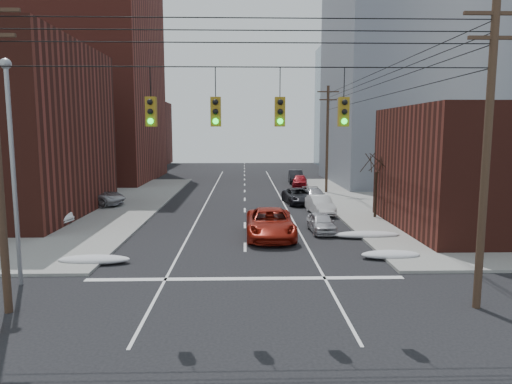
{
  "coord_description": "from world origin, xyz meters",
  "views": [
    {
      "loc": [
        -0.03,
        -12.86,
        6.45
      ],
      "look_at": [
        0.63,
        12.88,
        3.0
      ],
      "focal_mm": 32.0,
      "sensor_mm": 36.0,
      "label": 1
    }
  ],
  "objects": [
    {
      "name": "building_brick_tall",
      "position": [
        -24.0,
        48.0,
        15.0
      ],
      "size": [
        24.0,
        20.0,
        30.0
      ],
      "primitive_type": "cube",
      "color": "maroon",
      "rests_on": "ground"
    },
    {
      "name": "parked_car_b",
      "position": [
        5.88,
        22.12,
        0.72
      ],
      "size": [
        1.87,
        4.48,
        1.44
      ],
      "primitive_type": "imported",
      "rotation": [
        0.0,
        0.0,
        0.08
      ],
      "color": "white",
      "rests_on": "ground"
    },
    {
      "name": "parked_car_d",
      "position": [
        6.4,
        28.18,
        0.62
      ],
      "size": [
        2.04,
        4.4,
        1.24
      ],
      "primitive_type": "imported",
      "rotation": [
        0.0,
        0.0,
        0.07
      ],
      "color": "#A0A0A4",
      "rests_on": "ground"
    },
    {
      "name": "snow_ne",
      "position": [
        7.4,
        9.5,
        0.21
      ],
      "size": [
        3.0,
        1.08,
        0.42
      ],
      "primitive_type": "ellipsoid",
      "color": "silver",
      "rests_on": "ground"
    },
    {
      "name": "lot_car_a",
      "position": [
        -13.84,
        18.05,
        0.8
      ],
      "size": [
        4.14,
        2.02,
        1.31
      ],
      "primitive_type": "imported",
      "rotation": [
        0.0,
        0.0,
        1.4
      ],
      "color": "white",
      "rests_on": "sidewalk_nw"
    },
    {
      "name": "building_office",
      "position": [
        22.0,
        44.0,
        12.5
      ],
      "size": [
        22.0,
        20.0,
        25.0
      ],
      "primitive_type": "cube",
      "color": "gray",
      "rests_on": "ground"
    },
    {
      "name": "parked_car_c",
      "position": [
        4.8,
        27.25,
        0.69
      ],
      "size": [
        2.84,
        5.2,
        1.38
      ],
      "primitive_type": "imported",
      "rotation": [
        0.0,
        0.0,
        0.11
      ],
      "color": "black",
      "rests_on": "ground"
    },
    {
      "name": "parked_car_f",
      "position": [
        6.4,
        43.9,
        0.79
      ],
      "size": [
        1.9,
        4.88,
        1.59
      ],
      "primitive_type": "imported",
      "rotation": [
        0.0,
        0.0,
        -0.05
      ],
      "color": "black",
      "rests_on": "ground"
    },
    {
      "name": "building_brick_far",
      "position": [
        -26.0,
        74.0,
        6.0
      ],
      "size": [
        22.0,
        18.0,
        12.0
      ],
      "primitive_type": "cube",
      "color": "#4B1E16",
      "rests_on": "ground"
    },
    {
      "name": "lot_car_d",
      "position": [
        -16.03,
        26.4,
        0.93
      ],
      "size": [
        4.89,
        2.99,
        1.56
      ],
      "primitive_type": "imported",
      "rotation": [
        0.0,
        0.0,
        1.3
      ],
      "color": "#9E9EA3",
      "rests_on": "sidewalk_nw"
    },
    {
      "name": "snow_nw",
      "position": [
        -7.4,
        9.0,
        0.21
      ],
      "size": [
        3.5,
        1.08,
        0.42
      ],
      "primitive_type": "ellipsoid",
      "color": "silver",
      "rests_on": "ground"
    },
    {
      "name": "utility_pole_right",
      "position": [
        8.5,
        3.0,
        5.78
      ],
      "size": [
        2.2,
        0.28,
        11.0
      ],
      "color": "#473323",
      "rests_on": "ground"
    },
    {
      "name": "bare_tree",
      "position": [
        9.59,
        20.0,
        2.32
      ],
      "size": [
        2.09,
        2.2,
        4.93
      ],
      "color": "black",
      "rests_on": "ground"
    },
    {
      "name": "parked_car_a",
      "position": [
        4.9,
        15.67,
        0.63
      ],
      "size": [
        1.63,
        3.74,
        1.26
      ],
      "primitive_type": "imported",
      "rotation": [
        0.0,
        0.0,
        0.04
      ],
      "color": "silver",
      "rests_on": "ground"
    },
    {
      "name": "utility_pole_far",
      "position": [
        8.5,
        34.0,
        5.78
      ],
      "size": [
        2.2,
        0.28,
        11.0
      ],
      "color": "#473323",
      "rests_on": "ground"
    },
    {
      "name": "parked_car_e",
      "position": [
        6.4,
        39.57,
        0.72
      ],
      "size": [
        2.27,
        4.42,
        1.44
      ],
      "primitive_type": "imported",
      "rotation": [
        0.0,
        0.0,
        -0.14
      ],
      "color": "maroon",
      "rests_on": "ground"
    },
    {
      "name": "snow_east_far",
      "position": [
        7.4,
        14.0,
        0.21
      ],
      "size": [
        4.0,
        1.08,
        0.42
      ],
      "primitive_type": "ellipsoid",
      "color": "silver",
      "rests_on": "ground"
    },
    {
      "name": "street_light",
      "position": [
        -9.5,
        6.0,
        5.54
      ],
      "size": [
        0.44,
        0.44,
        9.32
      ],
      "color": "gray",
      "rests_on": "ground"
    },
    {
      "name": "ground",
      "position": [
        0.0,
        0.0,
        0.0
      ],
      "size": [
        160.0,
        160.0,
        0.0
      ],
      "primitive_type": "plane",
      "color": "black",
      "rests_on": "ground"
    },
    {
      "name": "red_pickup",
      "position": [
        1.54,
        14.38,
        0.87
      ],
      "size": [
        2.88,
        6.23,
        1.73
      ],
      "primitive_type": "imported",
      "rotation": [
        0.0,
        0.0,
        -0.0
      ],
      "color": "maroon",
      "rests_on": "ground"
    },
    {
      "name": "traffic_signals",
      "position": [
        0.1,
        2.97,
        7.17
      ],
      "size": [
        17.0,
        0.42,
        2.02
      ],
      "color": "black",
      "rests_on": "ground"
    },
    {
      "name": "building_glass",
      "position": [
        24.0,
        70.0,
        11.0
      ],
      "size": [
        20.0,
        18.0,
        22.0
      ],
      "primitive_type": "cube",
      "color": "gray",
      "rests_on": "ground"
    },
    {
      "name": "lot_car_b",
      "position": [
        -13.05,
        25.88,
        0.94
      ],
      "size": [
        6.14,
        3.79,
        1.59
      ],
      "primitive_type": "imported",
      "rotation": [
        0.0,
        0.0,
        1.36
      ],
      "color": "#A5A5AA",
      "rests_on": "sidewalk_nw"
    }
  ]
}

